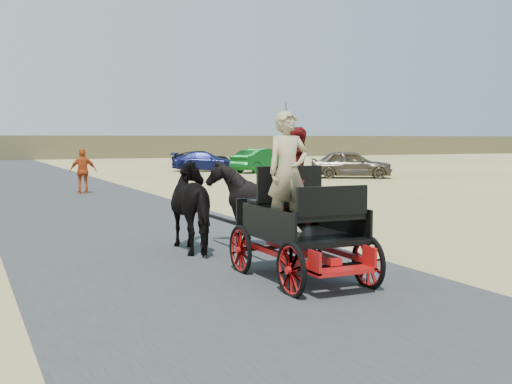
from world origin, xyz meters
name	(u,v)px	position (x,y,z in m)	size (l,w,h in m)	color
ground	(260,296)	(0.00, 0.00, 0.00)	(140.00, 140.00, 0.00)	tan
road	(260,296)	(0.00, 0.00, 0.01)	(6.00, 140.00, 0.01)	#38383A
carriage	(301,256)	(0.99, 0.66, 0.36)	(1.30, 2.40, 0.72)	black
horse_left	(198,206)	(0.44, 3.66, 0.85)	(0.91, 2.01, 1.70)	black
horse_right	(251,203)	(1.54, 3.66, 0.85)	(1.37, 1.54, 1.70)	black
driver_man	(288,172)	(0.79, 0.71, 1.62)	(0.66, 0.43, 1.80)	tan
passenger_woman	(300,177)	(1.29, 1.26, 1.51)	(0.77, 0.60, 1.58)	#660C0F
pedestrian	(83,171)	(0.67, 17.30, 0.86)	(1.01, 0.42, 1.73)	#C04315
car_a	(351,164)	(15.35, 21.20, 0.74)	(1.75, 4.36, 1.48)	brown
car_b	(263,161)	(13.54, 28.31, 0.73)	(1.55, 4.45, 1.47)	#0C4C19
car_c	(205,162)	(10.73, 31.00, 0.62)	(1.74, 4.29, 1.24)	navy
car_d	(202,159)	(12.64, 36.81, 0.60)	(1.99, 4.32, 1.20)	black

